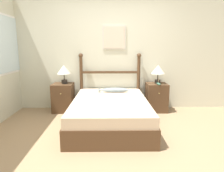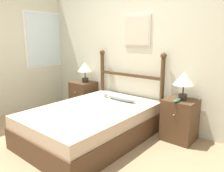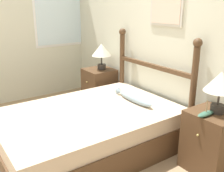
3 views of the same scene
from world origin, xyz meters
name	(u,v)px [view 1 (image 1 of 3)]	position (x,y,z in m)	size (l,w,h in m)	color
ground_plane	(113,141)	(0.00, 0.00, 0.00)	(16.00, 16.00, 0.00)	#9E7F5B
wall_back	(112,53)	(0.00, 1.73, 1.28)	(6.40, 0.08, 2.55)	beige
bed	(110,112)	(-0.04, 0.65, 0.23)	(1.36, 1.98, 0.47)	#4C331E
headboard	(110,78)	(-0.04, 1.61, 0.71)	(1.39, 0.10, 1.27)	#4C331E
nightstand_left	(63,97)	(-1.07, 1.46, 0.31)	(0.44, 0.45, 0.62)	#4C331E
nightstand_right	(156,97)	(0.99, 1.46, 0.31)	(0.44, 0.45, 0.62)	#4C331E
table_lamp_left	(64,70)	(-1.03, 1.48, 0.91)	(0.30, 0.30, 0.40)	#2D2823
table_lamp_right	(158,70)	(1.01, 1.47, 0.91)	(0.30, 0.30, 0.40)	#2D2823
model_boat	(158,84)	(0.99, 1.32, 0.64)	(0.07, 0.22, 0.15)	#386651
fish_pillow	(114,90)	(0.04, 1.24, 0.52)	(0.63, 0.11, 0.10)	#8499A3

